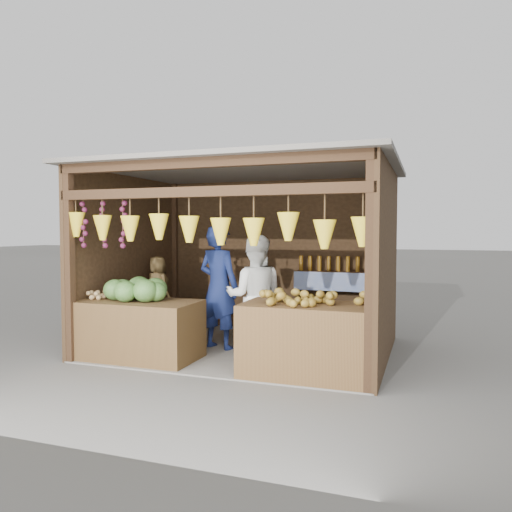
% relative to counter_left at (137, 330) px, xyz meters
% --- Properties ---
extents(ground, '(80.00, 80.00, 0.00)m').
position_rel_counter_left_xyz_m(ground, '(1.19, 1.02, -0.40)').
color(ground, '#514F49').
rests_on(ground, ground).
extents(stall_structure, '(4.30, 3.30, 2.66)m').
position_rel_counter_left_xyz_m(stall_structure, '(1.15, 0.98, 1.27)').
color(stall_structure, slate).
rests_on(stall_structure, ground).
extents(back_shelf, '(1.25, 0.32, 1.32)m').
position_rel_counter_left_xyz_m(back_shelf, '(2.24, 2.30, 0.47)').
color(back_shelf, '#382314').
rests_on(back_shelf, ground).
extents(counter_left, '(1.66, 0.85, 0.80)m').
position_rel_counter_left_xyz_m(counter_left, '(0.00, 0.00, 0.00)').
color(counter_left, '#473117').
rests_on(counter_left, ground).
extents(counter_right, '(1.61, 0.85, 0.88)m').
position_rel_counter_left_xyz_m(counter_right, '(2.40, -0.05, 0.04)').
color(counter_right, '#50331A').
rests_on(counter_right, ground).
extents(stool, '(0.36, 0.36, 0.33)m').
position_rel_counter_left_xyz_m(stool, '(-0.39, 1.20, -0.23)').
color(stool, black).
rests_on(stool, ground).
extents(man_standing, '(0.76, 0.59, 1.83)m').
position_rel_counter_left_xyz_m(man_standing, '(0.81, 0.90, 0.51)').
color(man_standing, navy).
rests_on(man_standing, ground).
extents(woman_standing, '(0.95, 0.82, 1.68)m').
position_rel_counter_left_xyz_m(woman_standing, '(1.46, 0.64, 0.44)').
color(woman_standing, white).
rests_on(woman_standing, ground).
extents(vendor_seated, '(0.57, 0.48, 1.00)m').
position_rel_counter_left_xyz_m(vendor_seated, '(-0.39, 1.20, 0.43)').
color(vendor_seated, brown).
rests_on(vendor_seated, stool).
extents(melon_pile, '(1.00, 0.50, 0.32)m').
position_rel_counter_left_xyz_m(melon_pile, '(-0.03, 0.00, 0.56)').
color(melon_pile, '#144813').
rests_on(melon_pile, counter_left).
extents(tanfruit_pile, '(0.34, 0.40, 0.13)m').
position_rel_counter_left_xyz_m(tanfruit_pile, '(-0.60, -0.05, 0.46)').
color(tanfruit_pile, '#A57F4C').
rests_on(tanfruit_pile, counter_left).
extents(mango_pile, '(1.40, 0.64, 0.22)m').
position_rel_counter_left_xyz_m(mango_pile, '(2.45, -0.11, 0.59)').
color(mango_pile, '#A84716').
rests_on(mango_pile, counter_right).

